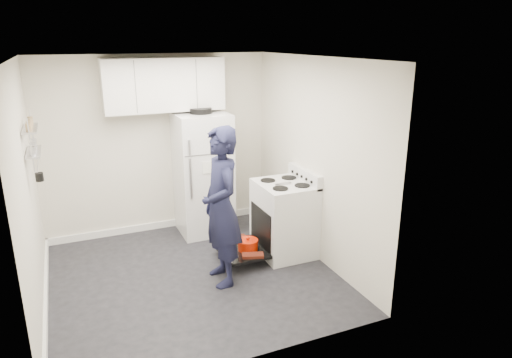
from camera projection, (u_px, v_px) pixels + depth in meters
name	position (u px, v px, depth m)	size (l,w,h in m)	color
room	(185.00, 178.00, 5.05)	(3.21, 3.21, 2.51)	black
electric_range	(283.00, 219.00, 5.86)	(0.66, 0.76, 1.10)	silver
open_oven_door	(243.00, 248.00, 5.72)	(0.55, 0.72, 0.21)	black
refrigerator	(203.00, 173.00, 6.44)	(0.72, 0.74, 1.79)	silver
upper_cabinets	(164.00, 85.00, 6.06)	(1.60, 0.33, 0.70)	silver
wall_shelf_rack	(32.00, 140.00, 4.75)	(0.14, 0.60, 0.61)	#B2B2B7
person	(221.00, 207.00, 5.04)	(0.66, 0.43, 1.81)	#161731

